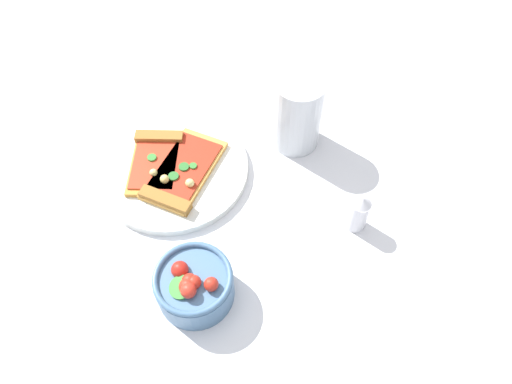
{
  "coord_description": "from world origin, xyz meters",
  "views": [
    {
      "loc": [
        0.4,
        0.2,
        0.62
      ],
      "look_at": [
        0.01,
        0.12,
        0.03
      ],
      "focal_mm": 32.55,
      "sensor_mm": 36.0,
      "label": 1
    }
  ],
  "objects_px": {
    "salad_bowl": "(194,285)",
    "soda_glass": "(297,116)",
    "pizza_slice_far": "(156,159)",
    "plate": "(174,169)",
    "pizza_slice_near": "(183,175)",
    "pepper_shaker": "(359,213)"
  },
  "relations": [
    {
      "from": "plate",
      "to": "pizza_slice_far",
      "type": "height_order",
      "value": "pizza_slice_far"
    },
    {
      "from": "pizza_slice_near",
      "to": "soda_glass",
      "type": "xyz_separation_m",
      "value": [
        -0.12,
        0.16,
        0.04
      ]
    },
    {
      "from": "soda_glass",
      "to": "pizza_slice_far",
      "type": "bearing_deg",
      "value": -65.17
    },
    {
      "from": "pizza_slice_near",
      "to": "soda_glass",
      "type": "bearing_deg",
      "value": 126.8
    },
    {
      "from": "soda_glass",
      "to": "salad_bowl",
      "type": "bearing_deg",
      "value": -17.36
    },
    {
      "from": "salad_bowl",
      "to": "pepper_shaker",
      "type": "bearing_deg",
      "value": 126.11
    },
    {
      "from": "plate",
      "to": "pizza_slice_far",
      "type": "relative_size",
      "value": 1.81
    },
    {
      "from": "plate",
      "to": "pepper_shaker",
      "type": "bearing_deg",
      "value": 81.07
    },
    {
      "from": "pepper_shaker",
      "to": "plate",
      "type": "bearing_deg",
      "value": -98.93
    },
    {
      "from": "pizza_slice_near",
      "to": "pepper_shaker",
      "type": "xyz_separation_m",
      "value": [
        0.03,
        0.28,
        0.02
      ]
    },
    {
      "from": "pizza_slice_near",
      "to": "pizza_slice_far",
      "type": "xyz_separation_m",
      "value": [
        -0.02,
        -0.05,
        0.0
      ]
    },
    {
      "from": "pepper_shaker",
      "to": "pizza_slice_near",
      "type": "bearing_deg",
      "value": -96.14
    },
    {
      "from": "pizza_slice_far",
      "to": "plate",
      "type": "bearing_deg",
      "value": 79.05
    },
    {
      "from": "plate",
      "to": "salad_bowl",
      "type": "height_order",
      "value": "salad_bowl"
    },
    {
      "from": "plate",
      "to": "pizza_slice_far",
      "type": "distance_m",
      "value": 0.03
    },
    {
      "from": "pizza_slice_near",
      "to": "salad_bowl",
      "type": "distance_m",
      "value": 0.2
    },
    {
      "from": "pizza_slice_near",
      "to": "soda_glass",
      "type": "relative_size",
      "value": 1.29
    },
    {
      "from": "plate",
      "to": "pizza_slice_near",
      "type": "xyz_separation_m",
      "value": [
        0.02,
        0.02,
        0.01
      ]
    },
    {
      "from": "salad_bowl",
      "to": "soda_glass",
      "type": "xyz_separation_m",
      "value": [
        -0.31,
        0.1,
        0.03
      ]
    },
    {
      "from": "pizza_slice_near",
      "to": "plate",
      "type": "bearing_deg",
      "value": -127.46
    },
    {
      "from": "pizza_slice_near",
      "to": "pizza_slice_far",
      "type": "relative_size",
      "value": 1.24
    },
    {
      "from": "pizza_slice_far",
      "to": "salad_bowl",
      "type": "relative_size",
      "value": 1.27
    }
  ]
}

